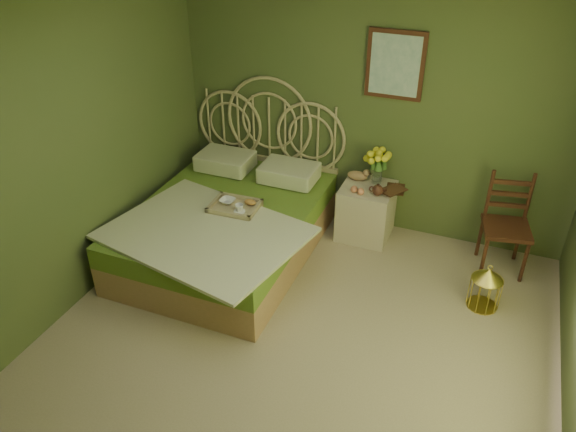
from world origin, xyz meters
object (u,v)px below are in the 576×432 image
at_px(bed, 229,222).
at_px(chair, 509,217).
at_px(birdcage, 485,288).
at_px(nightstand, 367,205).

height_order(bed, chair, bed).
bearing_deg(birdcage, nightstand, 150.00).
height_order(chair, birdcage, chair).
bearing_deg(bed, chair, 16.87).
distance_m(bed, birdcage, 2.46).
height_order(bed, nightstand, bed).
xyz_separation_m(nightstand, chair, (1.35, -0.01, 0.17)).
bearing_deg(nightstand, chair, -0.63).
distance_m(chair, birdcage, 0.79).
xyz_separation_m(bed, birdcage, (2.45, 0.05, -0.12)).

